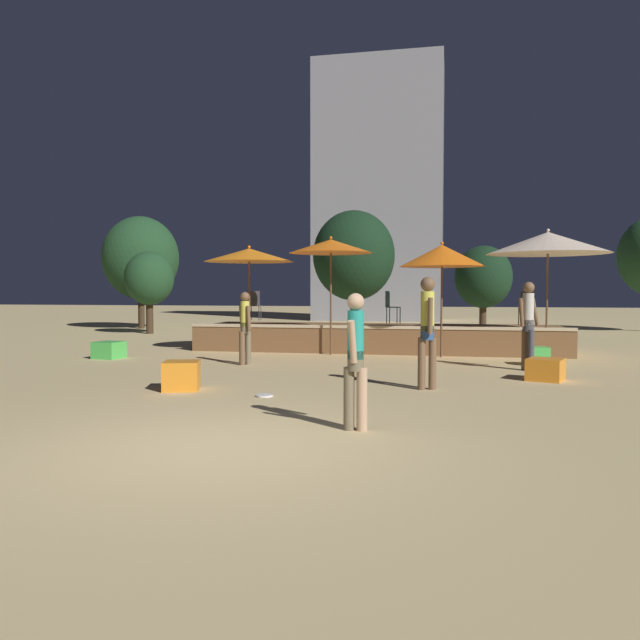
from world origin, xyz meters
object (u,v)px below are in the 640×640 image
object	(u,v)px
bistro_chair_0	(390,304)
cube_seat_1	(537,356)
patio_umbrella_3	(442,256)
bistro_chair_2	(527,304)
cube_seat_3	(182,376)
patio_umbrella_1	(548,243)
person_2	(356,358)
patio_umbrella_0	(331,246)
cube_seat_2	(545,369)
background_tree_1	(141,258)
frisbee_disc	(264,396)
bistro_chair_1	(254,303)
person_0	(528,321)
background_tree_0	(149,279)
background_tree_2	(354,256)
person_1	(245,326)
cube_seat_0	(109,350)
person_3	(427,326)
patio_umbrella_2	(249,255)
background_tree_3	(483,277)

from	to	relation	value
bistro_chair_0	cube_seat_1	bearing A→B (deg)	-149.00
patio_umbrella_3	bistro_chair_2	bearing A→B (deg)	34.39
cube_seat_3	bistro_chair_0	size ratio (longest dim) A/B	0.80
patio_umbrella_1	person_2	size ratio (longest dim) A/B	1.94
patio_umbrella_0	cube_seat_2	size ratio (longest dim) A/B	3.91
cube_seat_3	background_tree_1	world-z (taller)	background_tree_1
frisbee_disc	bistro_chair_1	bearing A→B (deg)	108.76
person_0	background_tree_1	distance (m)	19.18
person_0	background_tree_0	world-z (taller)	background_tree_0
bistro_chair_2	background_tree_2	bearing A→B (deg)	144.44
person_1	bistro_chair_1	bearing A→B (deg)	-123.54
bistro_chair_1	person_0	bearing A→B (deg)	142.39
bistro_chair_2	person_2	bearing A→B (deg)	-88.34
cube_seat_0	background_tree_0	bearing A→B (deg)	110.87
person_0	background_tree_2	distance (m)	13.48
person_2	bistro_chair_1	world-z (taller)	bistro_chair_1
person_3	background_tree_0	xyz separation A→B (m)	(-11.06, 11.70, 1.06)
cube_seat_0	person_1	xyz separation A→B (m)	(3.73, -0.59, 0.67)
cube_seat_1	person_1	xyz separation A→B (m)	(-6.43, -1.26, 0.67)
person_3	background_tree_2	size ratio (longest dim) A/B	0.38
patio_umbrella_2	background_tree_3	xyz separation A→B (m)	(6.69, 9.62, -0.42)
cube_seat_3	background_tree_2	distance (m)	16.23
cube_seat_0	cube_seat_2	xyz separation A→B (m)	(9.99, -1.79, -0.00)
cube_seat_0	cube_seat_1	bearing A→B (deg)	3.77
bistro_chair_0	background_tree_3	distance (m)	9.13
patio_umbrella_1	bistro_chair_1	bearing A→B (deg)	165.89
patio_umbrella_2	background_tree_2	xyz separation A→B (m)	(1.46, 9.35, 0.48)
patio_umbrella_2	cube_seat_1	bearing A→B (deg)	-13.36
cube_seat_1	background_tree_2	bearing A→B (deg)	117.85
patio_umbrella_1	background_tree_3	xyz separation A→B (m)	(-1.04, 9.79, -0.62)
bistro_chair_2	cube_seat_3	bearing A→B (deg)	-111.04
person_3	background_tree_0	world-z (taller)	background_tree_0
patio_umbrella_1	background_tree_0	distance (m)	15.09
patio_umbrella_1	cube_seat_3	bearing A→B (deg)	-136.28
patio_umbrella_2	person_1	size ratio (longest dim) A/B	1.77
person_2	bistro_chair_0	bearing A→B (deg)	97.59
bistro_chair_0	bistro_chair_1	bearing A→B (deg)	57.35
cube_seat_0	background_tree_0	world-z (taller)	background_tree_0
patio_umbrella_1	person_2	bearing A→B (deg)	-111.16
cube_seat_0	background_tree_1	bearing A→B (deg)	114.27
cube_seat_2	person_0	distance (m)	1.66
cube_seat_2	bistro_chair_2	xyz separation A→B (m)	(0.26, 5.29, 1.10)
patio_umbrella_2	background_tree_2	size ratio (longest dim) A/B	0.58
person_2	bistro_chair_0	xyz separation A→B (m)	(-0.54, 10.05, 0.43)
cube_seat_0	frisbee_disc	distance (m)	7.07
bistro_chair_0	person_3	bearing A→B (deg)	169.42
cube_seat_3	background_tree_0	distance (m)	14.54
patio_umbrella_1	person_1	distance (m)	7.66
patio_umbrella_3	bistro_chair_2	size ratio (longest dim) A/B	3.22
bistro_chair_0	background_tree_1	distance (m)	14.34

